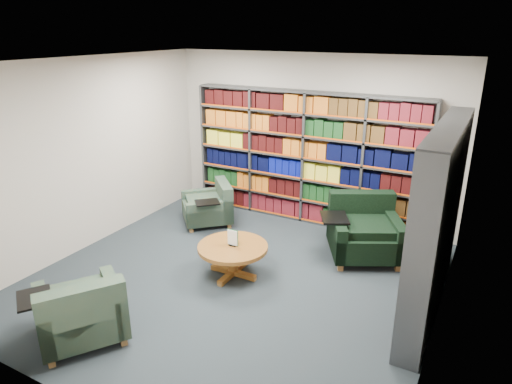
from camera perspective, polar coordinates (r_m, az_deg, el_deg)
The scene contains 7 objects.
room_shell at distance 5.63m, azimuth -2.91°, elevation 1.52°, with size 5.02×5.02×2.82m.
bookshelf_back at distance 7.72m, azimuth 6.18°, elevation 4.21°, with size 4.00×0.28×2.20m.
bookshelf_right at distance 5.57m, azimuth 21.71°, elevation -3.44°, with size 0.28×2.50×2.20m.
chair_teal_left at distance 7.83m, azimuth -5.61°, elevation -1.86°, with size 1.09×1.09×0.70m.
chair_green_right at distance 6.87m, azimuth 13.26°, elevation -4.89°, with size 1.31×1.30×0.88m.
chair_teal_front at distance 5.31m, azimuth -21.00°, elevation -14.16°, with size 1.19×1.19×0.78m.
coffee_table at distance 6.14m, azimuth -2.92°, elevation -7.46°, with size 0.94×0.94×0.66m.
Camera 1 is at (2.79, -4.55, 3.17)m, focal length 32.00 mm.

